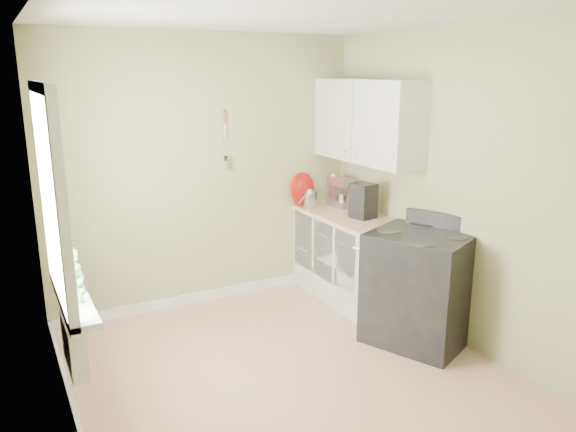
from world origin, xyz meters
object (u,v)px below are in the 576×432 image
stove (419,287)px  stand_mixer (340,192)px  coffee_maker (363,202)px  kettle (309,199)px

stove → stand_mixer: size_ratio=3.17×
stand_mixer → coffee_maker: 0.53m
stove → kettle: bearing=98.6°
kettle → coffee_maker: 0.65m
stand_mixer → coffee_maker: (-0.07, -0.53, 0.02)m
stove → kettle: (-0.23, 1.51, 0.51)m
coffee_maker → kettle: bearing=114.8°
stove → coffee_maker: bearing=87.4°
stand_mixer → kettle: 0.35m
kettle → stand_mixer: bearing=-9.4°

